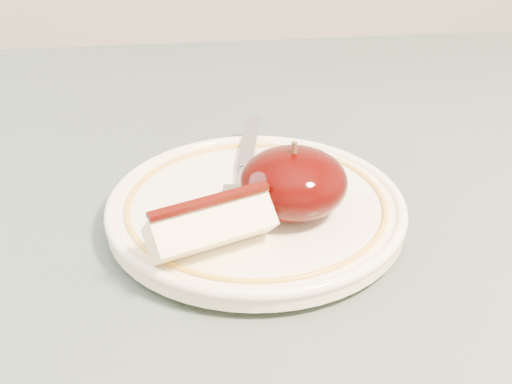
{
  "coord_description": "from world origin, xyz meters",
  "views": [
    {
      "loc": [
        -0.02,
        -0.42,
        1.04
      ],
      "look_at": [
        0.02,
        0.02,
        0.78
      ],
      "focal_mm": 50.0,
      "sensor_mm": 36.0,
      "label": 1
    }
  ],
  "objects": [
    {
      "name": "table",
      "position": [
        0.0,
        0.0,
        0.66
      ],
      "size": [
        0.9,
        0.9,
        0.75
      ],
      "color": "brown",
      "rests_on": "ground"
    },
    {
      "name": "plate",
      "position": [
        0.02,
        0.02,
        0.76
      ],
      "size": [
        0.22,
        0.22,
        0.02
      ],
      "color": "white",
      "rests_on": "table"
    },
    {
      "name": "fork",
      "position": [
        0.02,
        0.07,
        0.77
      ],
      "size": [
        0.05,
        0.19,
        0.0
      ],
      "rotation": [
        0.0,
        0.0,
        1.39
      ],
      "color": "gray",
      "rests_on": "plate"
    },
    {
      "name": "apple_wedge",
      "position": [
        -0.01,
        -0.03,
        0.79
      ],
      "size": [
        0.09,
        0.07,
        0.04
      ],
      "rotation": [
        0.0,
        0.0,
        0.39
      ],
      "color": "#FDF2BA",
      "rests_on": "plate"
    },
    {
      "name": "apple_half",
      "position": [
        0.05,
        0.01,
        0.79
      ],
      "size": [
        0.08,
        0.07,
        0.06
      ],
      "color": "black",
      "rests_on": "plate"
    }
  ]
}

